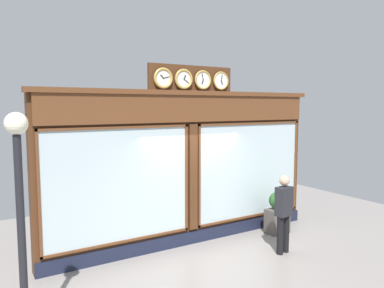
# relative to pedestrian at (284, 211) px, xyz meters

# --- Properties ---
(shop_facade) EXTENTS (6.89, 0.42, 4.03)m
(shop_facade) POSITION_rel_pedestrian_xyz_m (1.36, -1.63, 0.84)
(shop_facade) COLOR #4C2B16
(shop_facade) RESTS_ON ground_plane
(pedestrian) EXTENTS (0.39, 0.27, 1.69)m
(pedestrian) POSITION_rel_pedestrian_xyz_m (0.00, 0.00, 0.00)
(pedestrian) COLOR black
(pedestrian) RESTS_ON ground_plane
(street_lamp) EXTENTS (0.28, 0.28, 3.07)m
(street_lamp) POSITION_rel_pedestrian_xyz_m (5.14, 0.57, 1.14)
(street_lamp) COLOR black
(street_lamp) RESTS_ON ground_plane
(planter_box) EXTENTS (0.56, 0.36, 0.60)m
(planter_box) POSITION_rel_pedestrian_xyz_m (-0.81, -1.00, -0.63)
(planter_box) COLOR #4C4742
(planter_box) RESTS_ON ground_plane
(planter_shrub) EXTENTS (0.43, 0.43, 0.43)m
(planter_shrub) POSITION_rel_pedestrian_xyz_m (-0.81, -1.00, -0.11)
(planter_shrub) COLOR #285623
(planter_shrub) RESTS_ON planter_box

